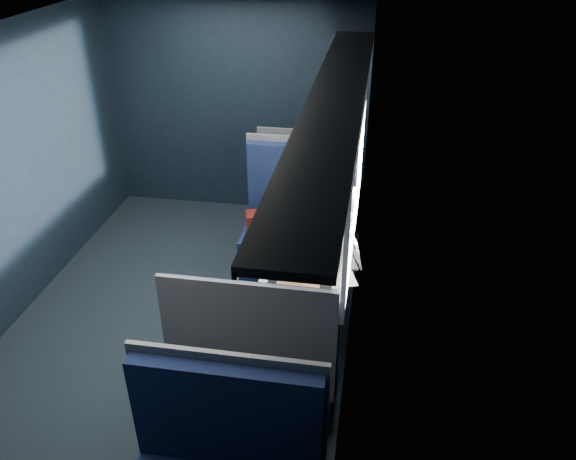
% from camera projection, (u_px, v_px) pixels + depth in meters
% --- Properties ---
extents(ground, '(2.80, 4.20, 0.01)m').
position_uv_depth(ground, '(185.00, 317.00, 4.81)').
color(ground, black).
extents(room_shell, '(3.00, 4.40, 2.40)m').
position_uv_depth(room_shell, '(169.00, 157.00, 4.06)').
color(room_shell, black).
rests_on(room_shell, ground).
extents(table, '(0.62, 1.00, 0.74)m').
position_uv_depth(table, '(305.00, 263.00, 4.33)').
color(table, '#54565E').
rests_on(table, ground).
extents(seat_bay_near, '(1.04, 0.62, 1.26)m').
position_uv_depth(seat_bay_near, '(297.00, 232.00, 5.21)').
color(seat_bay_near, black).
rests_on(seat_bay_near, ground).
extents(seat_bay_far, '(1.04, 0.62, 1.26)m').
position_uv_depth(seat_bay_far, '(259.00, 364.00, 3.73)').
color(seat_bay_far, black).
rests_on(seat_bay_far, ground).
extents(seat_row_front, '(1.04, 0.51, 1.16)m').
position_uv_depth(seat_row_front, '(311.00, 190.00, 6.01)').
color(seat_row_front, black).
rests_on(seat_row_front, ground).
extents(man, '(0.53, 0.56, 1.32)m').
position_uv_depth(man, '(324.00, 215.00, 4.88)').
color(man, black).
rests_on(man, ground).
extents(woman, '(0.53, 0.56, 1.32)m').
position_uv_depth(woman, '(301.00, 315.00, 3.68)').
color(woman, black).
rests_on(woman, ground).
extents(papers, '(0.77, 0.92, 0.01)m').
position_uv_depth(papers, '(310.00, 259.00, 4.24)').
color(papers, white).
rests_on(papers, table).
extents(laptop, '(0.35, 0.39, 0.25)m').
position_uv_depth(laptop, '(345.00, 252.00, 4.19)').
color(laptop, silver).
rests_on(laptop, table).
extents(bottle_small, '(0.06, 0.06, 0.21)m').
position_uv_depth(bottle_small, '(348.00, 222.00, 4.53)').
color(bottle_small, silver).
rests_on(bottle_small, table).
extents(cup, '(0.07, 0.07, 0.09)m').
position_uv_depth(cup, '(335.00, 231.00, 4.52)').
color(cup, white).
rests_on(cup, table).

